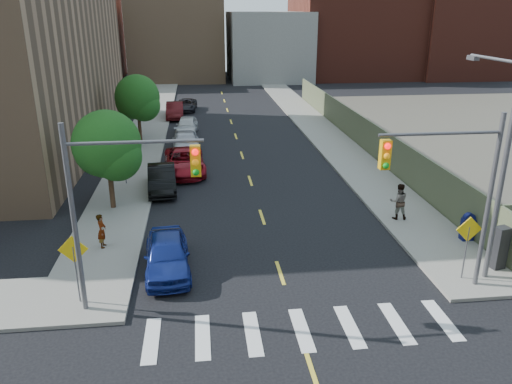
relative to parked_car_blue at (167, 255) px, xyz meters
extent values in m
cube|color=gray|center=(-3.07, 32.80, -0.70)|extent=(3.50, 73.00, 0.15)
cube|color=gray|center=(12.43, 32.80, -0.70)|extent=(3.50, 73.00, 0.15)
cube|color=#50593E|center=(14.28, 19.30, 0.47)|extent=(0.12, 44.00, 2.50)
cube|color=#592319|center=(-17.32, 61.30, 5.22)|extent=(14.00, 18.00, 12.00)
cube|color=#8C6B4C|center=(-1.32, 63.30, 6.72)|extent=(14.00, 16.00, 15.00)
cube|color=gray|center=(12.68, 61.30, 4.22)|extent=(12.00, 16.00, 10.00)
cube|color=#592319|center=(26.68, 63.30, 7.22)|extent=(18.00, 18.00, 16.00)
cube|color=#592319|center=(42.68, 61.30, 8.22)|extent=(14.00, 16.00, 18.00)
cylinder|color=#59595E|center=(-2.82, -2.70, 2.72)|extent=(0.18, 0.18, 7.00)
cylinder|color=#59595E|center=(-0.57, -2.70, 5.52)|extent=(4.50, 0.12, 0.12)
cube|color=#E5A50C|center=(1.38, -2.70, 4.82)|extent=(0.35, 0.30, 1.05)
cylinder|color=#59595E|center=(12.18, -2.70, 2.72)|extent=(0.18, 0.18, 7.00)
cylinder|color=#59595E|center=(9.93, -2.70, 5.52)|extent=(4.50, 0.12, 0.12)
cube|color=#E5A50C|center=(7.98, -2.70, 4.82)|extent=(0.35, 0.30, 1.05)
cylinder|color=#59595E|center=(12.88, -2.20, 3.72)|extent=(0.20, 0.20, 9.00)
cylinder|color=#59595E|center=(12.88, -0.50, 7.82)|extent=(0.12, 3.50, 0.12)
cube|color=#59595E|center=(12.88, 1.10, 7.72)|extent=(0.25, 0.60, 0.18)
cylinder|color=#59595E|center=(-3.12, -2.20, 0.42)|extent=(0.06, 0.06, 2.40)
cube|color=yellow|center=(-3.12, -2.20, 1.52)|extent=(1.06, 0.04, 1.06)
cylinder|color=#59595E|center=(11.88, -2.20, 0.42)|extent=(0.06, 0.06, 2.40)
cube|color=yellow|center=(11.88, -2.20, 1.52)|extent=(1.06, 0.04, 1.06)
cylinder|color=#59595E|center=(-3.12, 11.30, 0.42)|extent=(0.06, 0.06, 2.40)
cube|color=yellow|center=(-3.12, 11.30, 1.52)|extent=(1.06, 0.04, 1.06)
cylinder|color=#332114|center=(-3.32, 7.30, 0.54)|extent=(0.28, 0.28, 2.64)
sphere|color=#1A4914|center=(-3.32, 7.30, 2.94)|extent=(3.60, 3.60, 3.60)
sphere|color=#1A4914|center=(-2.82, 7.00, 2.34)|extent=(2.64, 2.64, 2.64)
sphere|color=#1A4914|center=(-3.72, 7.70, 2.52)|extent=(2.88, 2.88, 2.88)
cylinder|color=#332114|center=(-3.32, 22.30, 0.54)|extent=(0.28, 0.28, 2.64)
sphere|color=#1A4914|center=(-3.32, 22.30, 2.94)|extent=(3.60, 3.60, 3.60)
sphere|color=#1A4914|center=(-2.82, 22.00, 2.34)|extent=(2.64, 2.64, 2.64)
sphere|color=#1A4914|center=(-3.72, 22.70, 2.52)|extent=(2.88, 2.88, 2.88)
imported|color=navy|center=(0.00, 0.00, 0.00)|extent=(2.15, 4.68, 1.55)
imported|color=black|center=(-0.82, 10.08, -0.01)|extent=(1.97, 4.75, 1.53)
imported|color=maroon|center=(0.48, 13.49, 0.01)|extent=(2.95, 5.83, 1.58)
imported|color=#B6B8BF|center=(0.48, 18.69, -0.04)|extent=(2.26, 5.18, 1.48)
imported|color=silver|center=(0.48, 24.74, -0.02)|extent=(2.08, 4.53, 1.51)
imported|color=#460E10|center=(-0.82, 31.68, 0.02)|extent=(1.77, 4.85, 1.59)
imported|color=black|center=(0.25, 35.58, -0.16)|extent=(2.39, 4.60, 1.24)
cube|color=#0E1352|center=(13.88, 1.18, -0.10)|extent=(0.56, 0.44, 1.05)
cylinder|color=#0E1352|center=(13.88, 1.18, 0.45)|extent=(0.55, 0.27, 0.54)
cube|color=black|center=(13.76, -1.56, 0.30)|extent=(0.63, 0.56, 1.85)
imported|color=gray|center=(-3.03, 2.36, 0.18)|extent=(0.40, 0.59, 1.60)
imported|color=gray|center=(11.59, 3.97, 0.33)|extent=(1.02, 0.85, 1.91)
camera|label=1|loc=(1.54, -18.90, 9.62)|focal=35.00mm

